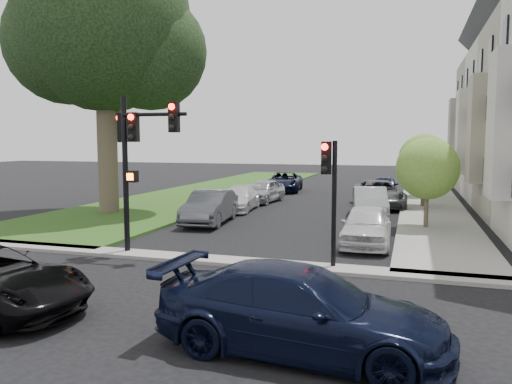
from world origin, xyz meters
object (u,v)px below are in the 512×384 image
(small_tree_c, at_px, (422,160))
(car_parked_3, at_px, (385,186))
(eucalyptus, at_px, (103,24))
(car_cross_far, at_px, (301,310))
(car_parked_2, at_px, (378,194))
(car_parked_7, at_px, (263,191))
(car_parked_1, at_px, (370,202))
(small_tree_b, at_px, (424,159))
(small_tree_a, at_px, (428,169))
(traffic_signal_secondary, at_px, (330,180))
(car_parked_6, at_px, (238,199))
(car_parked_8, at_px, (284,182))
(car_parked_0, at_px, (366,226))
(traffic_signal_main, at_px, (136,146))
(car_parked_5, at_px, (210,207))

(small_tree_c, distance_m, car_parked_3, 3.07)
(eucalyptus, relative_size, car_cross_far, 2.67)
(car_cross_far, bearing_deg, car_parked_2, 3.94)
(car_parked_3, relative_size, car_parked_7, 0.99)
(car_parked_1, bearing_deg, small_tree_b, 52.75)
(eucalyptus, distance_m, car_parked_1, 16.66)
(small_tree_a, xyz_separation_m, car_parked_1, (-2.65, 2.97, -1.94))
(small_tree_b, xyz_separation_m, car_parked_1, (-2.65, -4.63, -2.11))
(small_tree_a, bearing_deg, small_tree_b, 90.00)
(small_tree_c, relative_size, car_parked_2, 0.70)
(eucalyptus, height_order, small_tree_a, eucalyptus)
(small_tree_c, height_order, traffic_signal_secondary, small_tree_c)
(car_parked_3, relative_size, car_parked_6, 0.94)
(traffic_signal_secondary, distance_m, car_cross_far, 6.46)
(eucalyptus, height_order, car_parked_8, eucalyptus)
(small_tree_a, bearing_deg, small_tree_c, 90.00)
(small_tree_a, distance_m, car_cross_far, 14.62)
(car_parked_6, bearing_deg, small_tree_b, 18.35)
(eucalyptus, bearing_deg, car_cross_far, -46.28)
(eucalyptus, relative_size, traffic_signal_secondary, 3.73)
(car_parked_2, distance_m, car_parked_6, 8.40)
(car_cross_far, distance_m, car_parked_6, 19.12)
(traffic_signal_secondary, distance_m, car_parked_7, 16.94)
(car_parked_0, bearing_deg, traffic_signal_main, -153.81)
(traffic_signal_secondary, relative_size, car_parked_3, 0.90)
(small_tree_c, distance_m, car_parked_2, 6.74)
(eucalyptus, bearing_deg, car_parked_1, 12.08)
(small_tree_a, relative_size, car_parked_7, 0.93)
(small_tree_c, height_order, car_parked_5, small_tree_c)
(car_cross_far, height_order, car_parked_6, car_cross_far)
(car_parked_6, height_order, car_parked_7, car_parked_7)
(car_parked_5, xyz_separation_m, car_parked_6, (-0.22, 4.67, -0.12))
(small_tree_b, distance_m, car_parked_0, 12.21)
(eucalyptus, xyz_separation_m, car_parked_7, (6.57, 7.26, -9.20))
(car_parked_6, relative_size, car_parked_8, 0.85)
(car_parked_5, bearing_deg, small_tree_c, 50.03)
(small_tree_b, xyz_separation_m, car_parked_0, (-2.22, -11.81, -2.12))
(eucalyptus, xyz_separation_m, traffic_signal_secondary, (13.24, -8.19, -7.22))
(eucalyptus, height_order, car_parked_3, eucalyptus)
(small_tree_b, bearing_deg, car_parked_3, 114.51)
(small_tree_c, height_order, car_parked_6, small_tree_c)
(car_cross_far, height_order, car_parked_8, car_cross_far)
(traffic_signal_secondary, xyz_separation_m, car_parked_0, (0.78, 3.91, -1.98))
(car_parked_7, xyz_separation_m, car_parked_8, (-0.46, 7.30, 0.01))
(eucalyptus, distance_m, small_tree_a, 17.78)
(traffic_signal_main, height_order, car_parked_2, traffic_signal_main)
(car_parked_3, bearing_deg, car_cross_far, -93.67)
(car_parked_6, bearing_deg, car_parked_0, -49.19)
(car_parked_1, bearing_deg, car_parked_2, 80.44)
(small_tree_b, bearing_deg, car_cross_far, -96.61)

